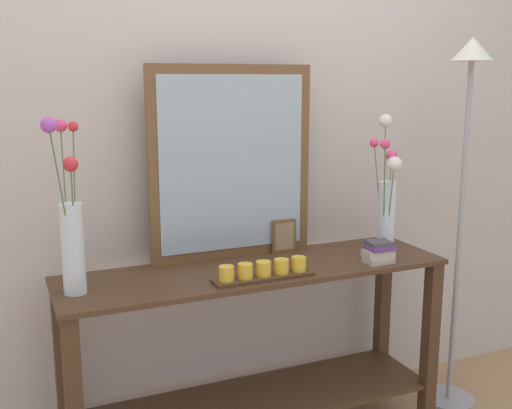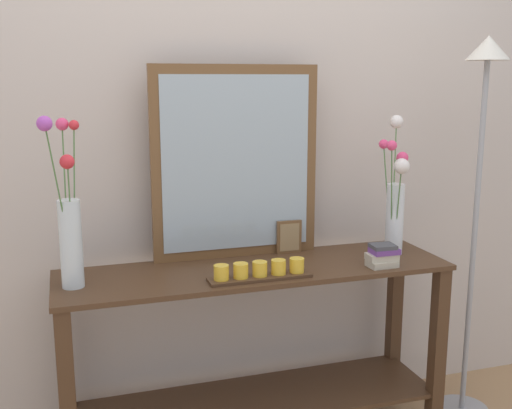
# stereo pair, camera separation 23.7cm
# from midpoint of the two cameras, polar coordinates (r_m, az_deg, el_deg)

# --- Properties ---
(wall_back) EXTENTS (6.40, 0.08, 2.70)m
(wall_back) POSITION_cam_midpoint_polar(r_m,az_deg,el_deg) (2.65, -5.52, 7.97)
(wall_back) COLOR beige
(wall_back) RESTS_ON ground
(console_table) EXTENTS (1.56, 0.43, 0.78)m
(console_table) POSITION_cam_midpoint_polar(r_m,az_deg,el_deg) (2.54, -2.73, -12.35)
(console_table) COLOR #472D1C
(console_table) RESTS_ON ground
(mirror_leaning) EXTENTS (0.70, 0.03, 0.79)m
(mirror_leaning) POSITION_cam_midpoint_polar(r_m,az_deg,el_deg) (2.51, -4.97, 3.82)
(mirror_leaning) COLOR brown
(mirror_leaning) RESTS_ON console_table
(tall_vase_left) EXTENTS (0.14, 0.24, 0.62)m
(tall_vase_left) POSITION_cam_midpoint_polar(r_m,az_deg,el_deg) (2.22, -19.78, -2.36)
(tall_vase_left) COLOR silver
(tall_vase_left) RESTS_ON console_table
(vase_right) EXTENTS (0.18, 0.23, 0.58)m
(vase_right) POSITION_cam_midpoint_polar(r_m,az_deg,el_deg) (2.67, 9.61, 0.79)
(vase_right) COLOR silver
(vase_right) RESTS_ON console_table
(candle_tray) EXTENTS (0.39, 0.09, 0.07)m
(candle_tray) POSITION_cam_midpoint_polar(r_m,az_deg,el_deg) (2.30, -2.27, -6.28)
(candle_tray) COLOR #472D1C
(candle_tray) RESTS_ON console_table
(picture_frame_small) EXTENTS (0.11, 0.01, 0.14)m
(picture_frame_small) POSITION_cam_midpoint_polar(r_m,az_deg,el_deg) (2.63, 0.02, -3.00)
(picture_frame_small) COLOR brown
(picture_frame_small) RESTS_ON console_table
(book_stack) EXTENTS (0.12, 0.09, 0.09)m
(book_stack) POSITION_cam_midpoint_polar(r_m,az_deg,el_deg) (2.52, 8.73, -4.44)
(book_stack) COLOR #B2A893
(book_stack) RESTS_ON console_table
(floor_lamp) EXTENTS (0.24, 0.24, 1.69)m
(floor_lamp) POSITION_cam_midpoint_polar(r_m,az_deg,el_deg) (2.83, 16.56, 3.56)
(floor_lamp) COLOR #9E9EA3
(floor_lamp) RESTS_ON ground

